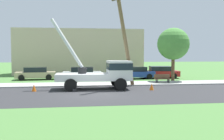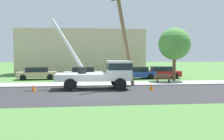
# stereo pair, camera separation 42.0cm
# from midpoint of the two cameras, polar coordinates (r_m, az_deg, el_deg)

# --- Properties ---
(ground_plane) EXTENTS (120.00, 120.00, 0.00)m
(ground_plane) POSITION_cam_midpoint_polar(r_m,az_deg,el_deg) (31.25, -4.83, -1.87)
(ground_plane) COLOR #477538
(road_asphalt) EXTENTS (80.00, 8.90, 0.01)m
(road_asphalt) POSITION_cam_midpoint_polar(r_m,az_deg,el_deg) (19.34, -3.67, -5.22)
(road_asphalt) COLOR #2B2B2D
(road_asphalt) RESTS_ON ground
(sidewalk_strip) EXTENTS (80.00, 3.06, 0.10)m
(sidewalk_strip) POSITION_cam_midpoint_polar(r_m,az_deg,el_deg) (25.26, -4.39, -3.05)
(sidewalk_strip) COLOR #9E9E99
(sidewalk_strip) RESTS_ON ground
(utility_truck) EXTENTS (6.76, 3.20, 5.98)m
(utility_truck) POSITION_cam_midpoint_polar(r_m,az_deg,el_deg) (22.10, -1.32, -0.45)
(utility_truck) COLOR silver
(utility_truck) RESTS_ON ground
(leaning_utility_pole) EXTENTS (2.52, 2.74, 8.66)m
(leaning_utility_pole) POSITION_cam_midpoint_polar(r_m,az_deg,el_deg) (23.08, 3.27, 7.23)
(leaning_utility_pole) COLOR brown
(leaning_utility_pole) RESTS_ON ground
(traffic_cone_ahead) EXTENTS (0.36, 0.36, 0.56)m
(traffic_cone_ahead) POSITION_cam_midpoint_polar(r_m,az_deg,el_deg) (21.57, 9.06, -3.60)
(traffic_cone_ahead) COLOR orange
(traffic_cone_ahead) RESTS_ON ground
(traffic_cone_behind) EXTENTS (0.36, 0.36, 0.56)m
(traffic_cone_behind) POSITION_cam_midpoint_polar(r_m,az_deg,el_deg) (21.58, -16.01, -3.69)
(traffic_cone_behind) COLOR orange
(traffic_cone_behind) RESTS_ON ground
(traffic_cone_curbside) EXTENTS (0.36, 0.36, 0.56)m
(traffic_cone_curbside) POSITION_cam_midpoint_polar(r_m,az_deg,el_deg) (23.82, 2.90, -2.88)
(traffic_cone_curbside) COLOR orange
(traffic_cone_curbside) RESTS_ON ground
(parked_sedan_tan) EXTENTS (4.54, 2.27, 1.42)m
(parked_sedan_tan) POSITION_cam_midpoint_polar(r_m,az_deg,el_deg) (31.19, -15.51, -0.68)
(parked_sedan_tan) COLOR tan
(parked_sedan_tan) RESTS_ON ground
(parked_sedan_silver) EXTENTS (4.42, 2.06, 1.42)m
(parked_sedan_silver) POSITION_cam_midpoint_polar(r_m,az_deg,el_deg) (30.61, -5.83, -0.65)
(parked_sedan_silver) COLOR #B7B7BF
(parked_sedan_silver) RESTS_ON ground
(parked_sedan_blue) EXTENTS (4.42, 2.06, 1.42)m
(parked_sedan_blue) POSITION_cam_midpoint_polar(r_m,az_deg,el_deg) (30.99, 5.70, -0.60)
(parked_sedan_blue) COLOR #263F99
(parked_sedan_blue) RESTS_ON ground
(parked_sedan_red) EXTENTS (4.52, 2.22, 1.42)m
(parked_sedan_red) POSITION_cam_midpoint_polar(r_m,az_deg,el_deg) (32.24, 11.06, -0.48)
(parked_sedan_red) COLOR #B21E1E
(parked_sedan_red) RESTS_ON ground
(park_bench) EXTENTS (1.60, 0.45, 0.90)m
(park_bench) POSITION_cam_midpoint_polar(r_m,az_deg,el_deg) (26.57, 11.43, -1.88)
(park_bench) COLOR brown
(park_bench) RESTS_ON ground
(roadside_tree_near) EXTENTS (3.41, 3.41, 5.70)m
(roadside_tree_near) POSITION_cam_midpoint_polar(r_m,az_deg,el_deg) (28.94, 13.76, 5.48)
(roadside_tree_near) COLOR brown
(roadside_tree_near) RESTS_ON ground
(lowrise_building_backdrop) EXTENTS (18.00, 6.00, 6.40)m
(lowrise_building_backdrop) POSITION_cam_midpoint_polar(r_m,az_deg,el_deg) (39.33, -6.29, 3.91)
(lowrise_building_backdrop) COLOR #C6B293
(lowrise_building_backdrop) RESTS_ON ground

